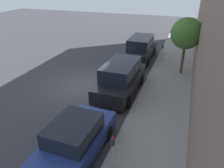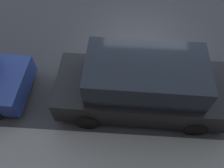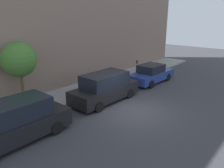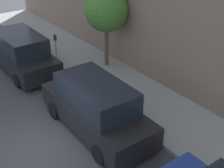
{
  "view_description": "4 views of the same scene",
  "coord_description": "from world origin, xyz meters",
  "px_view_note": "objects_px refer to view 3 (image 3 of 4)",
  "views": [
    {
      "loc": [
        5.8,
        -11.32,
        6.33
      ],
      "look_at": [
        2.17,
        -1.13,
        1.0
      ],
      "focal_mm": 35.0,
      "sensor_mm": 36.0,
      "label": 1
    },
    {
      "loc": [
        5.8,
        -0.7,
        6.03
      ],
      "look_at": [
        2.39,
        -0.91,
        1.0
      ],
      "focal_mm": 35.0,
      "sensor_mm": 36.0,
      "label": 2
    },
    {
      "loc": [
        -6.87,
        9.9,
        5.47
      ],
      "look_at": [
        2.36,
        -0.78,
        1.0
      ],
      "focal_mm": 35.0,
      "sensor_mm": 36.0,
      "label": 3
    },
    {
      "loc": [
        -2.67,
        -7.79,
        6.97
      ],
      "look_at": [
        3.72,
        0.86,
        1.0
      ],
      "focal_mm": 50.0,
      "sensor_mm": 36.0,
      "label": 4
    }
  ],
  "objects_px": {
    "parking_meter_near": "(137,66)",
    "street_tree": "(19,60)",
    "parked_sedan_nearest": "(151,74)",
    "parked_minivan_third": "(15,122)",
    "parked_minivan_second": "(105,88)"
  },
  "relations": [
    {
      "from": "parking_meter_near",
      "to": "street_tree",
      "type": "bearing_deg",
      "value": 80.49
    },
    {
      "from": "parked_minivan_second",
      "to": "street_tree",
      "type": "height_order",
      "value": "street_tree"
    },
    {
      "from": "parked_minivan_second",
      "to": "parking_meter_near",
      "type": "height_order",
      "value": "parked_minivan_second"
    },
    {
      "from": "parking_meter_near",
      "to": "street_tree",
      "type": "height_order",
      "value": "street_tree"
    },
    {
      "from": "parked_sedan_nearest",
      "to": "parked_minivan_second",
      "type": "distance_m",
      "value": 5.7
    },
    {
      "from": "parked_minivan_third",
      "to": "parking_meter_near",
      "type": "distance_m",
      "value": 12.3
    },
    {
      "from": "parking_meter_near",
      "to": "parked_minivan_second",
      "type": "bearing_deg",
      "value": 105.0
    },
    {
      "from": "street_tree",
      "to": "parking_meter_near",
      "type": "bearing_deg",
      "value": -99.51
    },
    {
      "from": "parked_sedan_nearest",
      "to": "street_tree",
      "type": "bearing_deg",
      "value": 70.86
    },
    {
      "from": "parked_minivan_second",
      "to": "parking_meter_near",
      "type": "distance_m",
      "value": 6.21
    },
    {
      "from": "parked_sedan_nearest",
      "to": "parked_minivan_third",
      "type": "height_order",
      "value": "parked_minivan_third"
    },
    {
      "from": "parked_sedan_nearest",
      "to": "parked_minivan_second",
      "type": "relative_size",
      "value": 0.92
    },
    {
      "from": "parked_minivan_second",
      "to": "street_tree",
      "type": "distance_m",
      "value": 5.49
    },
    {
      "from": "parked_minivan_second",
      "to": "parked_minivan_third",
      "type": "xyz_separation_m",
      "value": [
        -0.22,
        6.16,
        0.0
      ]
    },
    {
      "from": "parked_sedan_nearest",
      "to": "parking_meter_near",
      "type": "height_order",
      "value": "parking_meter_near"
    }
  ]
}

